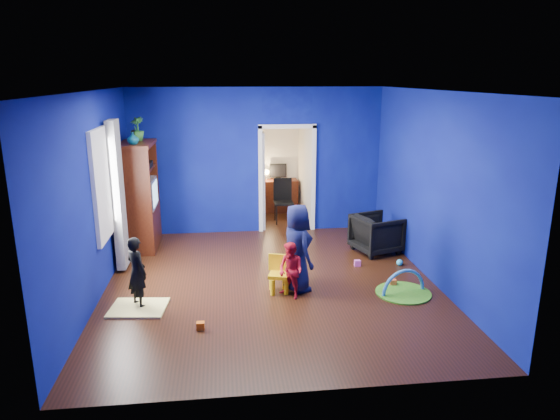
{
  "coord_description": "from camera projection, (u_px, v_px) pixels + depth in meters",
  "views": [
    {
      "loc": [
        -0.69,
        -7.1,
        3.1
      ],
      "look_at": [
        0.18,
        0.4,
        1.07
      ],
      "focal_mm": 32.0,
      "sensor_mm": 36.0,
      "label": 1
    }
  ],
  "objects": [
    {
      "name": "child_navy",
      "position": [
        297.0,
        248.0,
        7.32
      ],
      "size": [
        0.61,
        0.75,
        1.31
      ],
      "primitive_type": "imported",
      "rotation": [
        0.0,
        0.0,
        1.91
      ],
      "color": "#10173D",
      "rests_on": "floor"
    },
    {
      "name": "wall_back",
      "position": [
        257.0,
        161.0,
        9.95
      ],
      "size": [
        5.0,
        0.02,
        2.9
      ],
      "primitive_type": "cube",
      "color": "navy",
      "rests_on": "floor"
    },
    {
      "name": "toy_0",
      "position": [
        393.0,
        283.0,
        7.61
      ],
      "size": [
        0.1,
        0.08,
        0.1
      ],
      "primitive_type": "cube",
      "color": "#FB5F29",
      "rests_on": "floor"
    },
    {
      "name": "floor",
      "position": [
        271.0,
        284.0,
        7.69
      ],
      "size": [
        5.0,
        5.5,
        0.01
      ],
      "primitive_type": "cube",
      "color": "black",
      "rests_on": "ground"
    },
    {
      "name": "doorway",
      "position": [
        287.0,
        180.0,
        10.12
      ],
      "size": [
        1.16,
        0.1,
        2.1
      ],
      "primitive_type": "cube",
      "color": "white",
      "rests_on": "floor"
    },
    {
      "name": "window_left",
      "position": [
        101.0,
        185.0,
        7.35
      ],
      "size": [
        0.03,
        0.95,
        1.55
      ],
      "primitive_type": "cube",
      "color": "white",
      "rests_on": "wall_left"
    },
    {
      "name": "wall_left",
      "position": [
        95.0,
        197.0,
        7.04
      ],
      "size": [
        0.02,
        5.5,
        2.9
      ],
      "primitive_type": "cube",
      "color": "navy",
      "rests_on": "floor"
    },
    {
      "name": "tv_armoire",
      "position": [
        140.0,
        196.0,
        9.12
      ],
      "size": [
        0.58,
        1.14,
        1.96
      ],
      "primitive_type": "cube",
      "color": "#3A1309",
      "rests_on": "floor"
    },
    {
      "name": "wall_right",
      "position": [
        434.0,
        188.0,
        7.59
      ],
      "size": [
        0.02,
        5.5,
        2.9
      ],
      "primitive_type": "cube",
      "color": "navy",
      "rests_on": "floor"
    },
    {
      "name": "toddler_red",
      "position": [
        291.0,
        271.0,
        7.12
      ],
      "size": [
        0.5,
        0.51,
        0.82
      ],
      "primitive_type": "imported",
      "rotation": [
        0.0,
        0.0,
        -0.86
      ],
      "color": "red",
      "rests_on": "floor"
    },
    {
      "name": "toy_3",
      "position": [
        357.0,
        263.0,
        8.4
      ],
      "size": [
        0.1,
        0.08,
        0.1
      ],
      "primitive_type": "cube",
      "color": "#DB52B2",
      "rests_on": "floor"
    },
    {
      "name": "crt_tv",
      "position": [
        142.0,
        194.0,
        9.11
      ],
      "size": [
        0.46,
        0.7,
        0.54
      ],
      "primitive_type": "cube",
      "color": "silver",
      "rests_on": "tv_armoire"
    },
    {
      "name": "play_mat",
      "position": [
        403.0,
        293.0,
        7.34
      ],
      "size": [
        0.81,
        0.81,
        0.02
      ],
      "primitive_type": "cylinder",
      "color": "green",
      "rests_on": "floor"
    },
    {
      "name": "vase",
      "position": [
        133.0,
        138.0,
        8.55
      ],
      "size": [
        0.21,
        0.21,
        0.21
      ],
      "primitive_type": "imported",
      "rotation": [
        0.0,
        0.0,
        0.05
      ],
      "color": "#0D676D",
      "rests_on": "tv_armoire"
    },
    {
      "name": "armchair",
      "position": [
        377.0,
        234.0,
        9.0
      ],
      "size": [
        0.96,
        0.95,
        0.7
      ],
      "primitive_type": "imported",
      "rotation": [
        0.0,
        0.0,
        1.89
      ],
      "color": "black",
      "rests_on": "floor"
    },
    {
      "name": "alcove",
      "position": [
        282.0,
        163.0,
        10.91
      ],
      "size": [
        1.0,
        1.75,
        2.5
      ],
      "primitive_type": null,
      "color": "silver",
      "rests_on": "floor"
    },
    {
      "name": "ceiling",
      "position": [
        270.0,
        91.0,
        6.94
      ],
      "size": [
        5.0,
        5.5,
        0.01
      ],
      "primitive_type": "cube",
      "color": "white",
      "rests_on": "wall_back"
    },
    {
      "name": "toy_1",
      "position": [
        400.0,
        262.0,
        8.43
      ],
      "size": [
        0.11,
        0.11,
        0.11
      ],
      "primitive_type": "sphere",
      "color": "#28B3E4",
      "rests_on": "floor"
    },
    {
      "name": "folding_chair",
      "position": [
        284.0,
        202.0,
        10.8
      ],
      "size": [
        0.4,
        0.4,
        0.92
      ],
      "primitive_type": "cube",
      "color": "black",
      "rests_on": "floor"
    },
    {
      "name": "yellow_blanket",
      "position": [
        138.0,
        308.0,
        6.85
      ],
      "size": [
        0.81,
        0.68,
        0.03
      ],
      "primitive_type": "cube",
      "rotation": [
        0.0,
        0.0,
        -0.11
      ],
      "color": "#F2E07A",
      "rests_on": "floor"
    },
    {
      "name": "toy_arch",
      "position": [
        403.0,
        292.0,
        7.34
      ],
      "size": [
        0.72,
        0.23,
        0.73
      ],
      "primitive_type": "torus",
      "rotation": [
        1.57,
        0.0,
        0.25
      ],
      "color": "#3F8CD8",
      "rests_on": "floor"
    },
    {
      "name": "child_black",
      "position": [
        137.0,
        272.0,
        6.82
      ],
      "size": [
        0.42,
        0.44,
        1.01
      ],
      "primitive_type": "imported",
      "rotation": [
        0.0,
        0.0,
        2.27
      ],
      "color": "black",
      "rests_on": "floor"
    },
    {
      "name": "desk_lamp",
      "position": [
        266.0,
        172.0,
        11.63
      ],
      "size": [
        0.14,
        0.14,
        0.14
      ],
      "primitive_type": "sphere",
      "color": "#FFD88C",
      "rests_on": "study_desk"
    },
    {
      "name": "study_desk",
      "position": [
        279.0,
        196.0,
        11.75
      ],
      "size": [
        0.88,
        0.44,
        0.75
      ],
      "primitive_type": "cube",
      "color": "#3D140A",
      "rests_on": "floor"
    },
    {
      "name": "book_shelf",
      "position": [
        278.0,
        125.0,
        11.43
      ],
      "size": [
        0.88,
        0.24,
        0.04
      ],
      "primitive_type": "cube",
      "color": "white",
      "rests_on": "study_desk"
    },
    {
      "name": "desk_monitor",
      "position": [
        278.0,
        171.0,
        11.71
      ],
      "size": [
        0.4,
        0.05,
        0.32
      ],
      "primitive_type": "cube",
      "color": "black",
      "rests_on": "study_desk"
    },
    {
      "name": "toy_2",
      "position": [
        201.0,
        326.0,
        6.29
      ],
      "size": [
        0.1,
        0.08,
        0.1
      ],
      "primitive_type": "cube",
      "color": "#EB5F0C",
      "rests_on": "floor"
    },
    {
      "name": "wall_front",
      "position": [
        299.0,
        258.0,
        4.68
      ],
      "size": [
        5.0,
        0.02,
        2.9
      ],
      "primitive_type": "cube",
      "color": "navy",
      "rests_on": "floor"
    },
    {
      "name": "curtain",
      "position": [
        118.0,
        196.0,
        7.97
      ],
      "size": [
        0.14,
        0.42,
        2.4
      ],
      "primitive_type": "cube",
      "color": "slate",
      "rests_on": "floor"
    },
    {
      "name": "potted_plant",
      "position": [
        137.0,
        129.0,
        9.02
      ],
      "size": [
        0.31,
        0.31,
        0.43
      ],
      "primitive_type": "imported",
      "rotation": [
        0.0,
        0.0,
        -0.39
      ],
      "color": "#31822F",
      "rests_on": "tv_armoire"
    },
    {
      "name": "hopper_ball",
      "position": [
        291.0,
        271.0,
        7.67
      ],
      "size": [
        0.38,
        0.38,
        0.38
      ],
      "primitive_type": "sphere",
      "color": "yellow",
      "rests_on": "floor"
    },
    {
      "name": "kid_chair",
      "position": [
        279.0,
        276.0,
        7.34
      ],
      "size": [
        0.35,
        0.35,
        0.5
      ],
      "primitive_type": "cube",
      "rotation": [
        0.0,
        0.0,
        -0.29
      ],
      "color": "yellow",
      "rests_on": "floor"
    }
  ]
}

